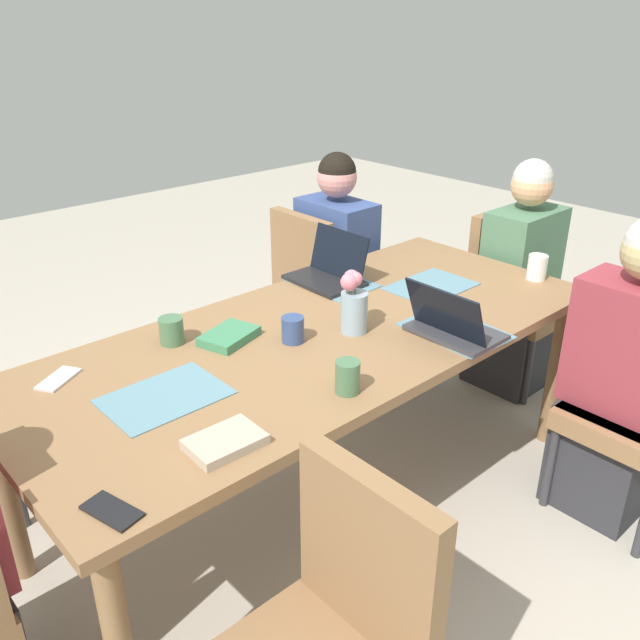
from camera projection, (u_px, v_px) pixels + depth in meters
ground_plane at (320, 496)px, 2.74m from camera, size 10.00×10.00×0.00m
dining_table at (320, 350)px, 2.45m from camera, size 2.27×0.97×0.76m
person_far_left_mid at (621, 388)px, 2.51m from camera, size 0.36×0.40×1.19m
chair_near_left_far at (318, 284)px, 3.53m from camera, size 0.44×0.44×0.90m
person_near_left_far at (336, 279)px, 3.53m from camera, size 0.36×0.40×1.19m
chair_head_left_right_near at (511, 289)px, 3.48m from camera, size 0.44×0.44×0.90m
person_head_left_right_near at (518, 291)px, 3.38m from camera, size 0.40×0.36×1.19m
chair_far_right_mid at (332, 638)px, 1.54m from camera, size 0.44×0.44×0.90m
chair_near_right_far at (14, 386)px, 2.58m from camera, size 0.44×0.44×0.90m
flower_vase at (353, 303)px, 2.39m from camera, size 0.10×0.10×0.23m
placemat_head_right_left_near at (165, 397)px, 2.02m from camera, size 0.36×0.26×0.00m
placemat_far_left_mid at (455, 331)px, 2.43m from camera, size 0.28×0.37×0.00m
placemat_near_left_far at (332, 282)px, 2.86m from camera, size 0.27×0.37×0.00m
placemat_head_left_right_near at (431, 286)px, 2.82m from camera, size 0.36×0.26×0.00m
laptop_near_left_far at (329, 272)px, 2.86m from camera, size 0.22×0.32×0.21m
laptop_far_left_mid at (452, 326)px, 2.37m from camera, size 0.22×0.32×0.20m
coffee_mug_near_left at (348, 377)px, 2.02m from camera, size 0.08×0.08×0.10m
coffee_mug_near_right at (537, 267)px, 2.88m from camera, size 0.08×0.08×0.11m
coffee_mug_centre_left at (293, 329)px, 2.34m from camera, size 0.08×0.08×0.09m
coffee_mug_centre_right at (172, 331)px, 2.33m from camera, size 0.09×0.09×0.10m
book_red_cover at (225, 442)px, 1.78m from camera, size 0.20×0.15×0.03m
book_blue_cover at (229, 336)px, 2.36m from camera, size 0.23×0.19×0.03m
phone_black at (112, 511)px, 1.55m from camera, size 0.11×0.16×0.01m
phone_silver at (58, 379)px, 2.11m from camera, size 0.17×0.14×0.01m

